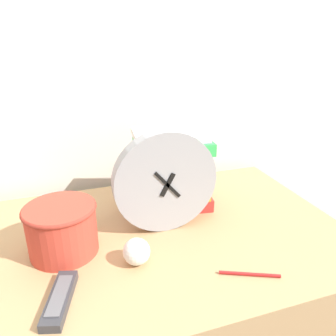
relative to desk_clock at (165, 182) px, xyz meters
The scene contains 8 objects.
wall_back 0.52m from the desk_clock, 97.45° to the left, with size 6.00×0.04×2.40m.
desk 0.51m from the desk_clock, 158.98° to the right, with size 1.10×0.69×0.73m.
desk_clock is the anchor object (origin of this frame).
book_stack 0.13m from the desk_clock, 65.09° to the left, with size 0.28×0.21×0.25m.
basket 0.29m from the desk_clock, behind, with size 0.18×0.18×0.13m.
tv_remote 0.38m from the desk_clock, 145.43° to the right, with size 0.08×0.16×0.02m.
crumpled_paper_ball 0.21m from the desk_clock, 131.77° to the right, with size 0.07×0.07×0.07m.
pen 0.32m from the desk_clock, 64.48° to the right, with size 0.13×0.06×0.01m.
Camera 1 is at (-0.20, -0.41, 1.25)m, focal length 35.00 mm.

